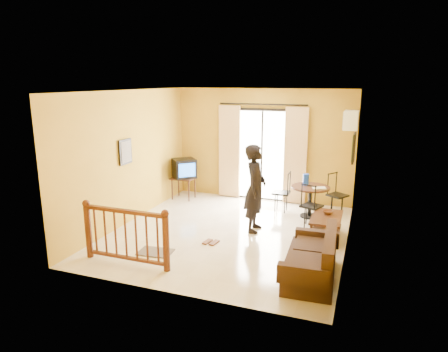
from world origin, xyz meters
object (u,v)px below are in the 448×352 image
(coffee_table, at_px, (326,223))
(standing_person, at_px, (255,188))
(dining_table, at_px, (310,193))
(sofa, at_px, (314,261))
(television, at_px, (184,168))

(coffee_table, height_order, standing_person, standing_person)
(dining_table, relative_size, coffee_table, 0.84)
(dining_table, xyz_separation_m, coffee_table, (0.48, -1.14, -0.26))
(sofa, bearing_deg, coffee_table, 86.98)
(dining_table, distance_m, standing_person, 1.57)
(sofa, distance_m, standing_person, 2.24)
(dining_table, relative_size, standing_person, 0.48)
(television, distance_m, standing_person, 2.77)
(television, xyz_separation_m, coffee_table, (3.72, -1.45, -0.51))
(dining_table, relative_size, sofa, 0.53)
(coffee_table, bearing_deg, sofa, -90.04)
(standing_person, bearing_deg, dining_table, -42.03)
(coffee_table, relative_size, standing_person, 0.56)
(standing_person, bearing_deg, television, 51.53)
(dining_table, height_order, coffee_table, dining_table)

